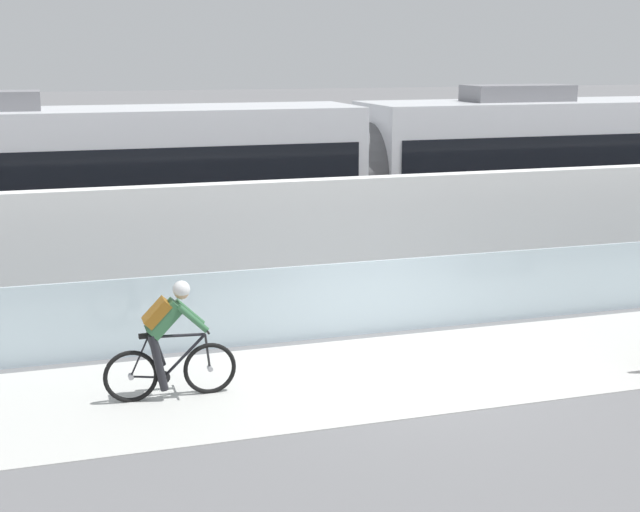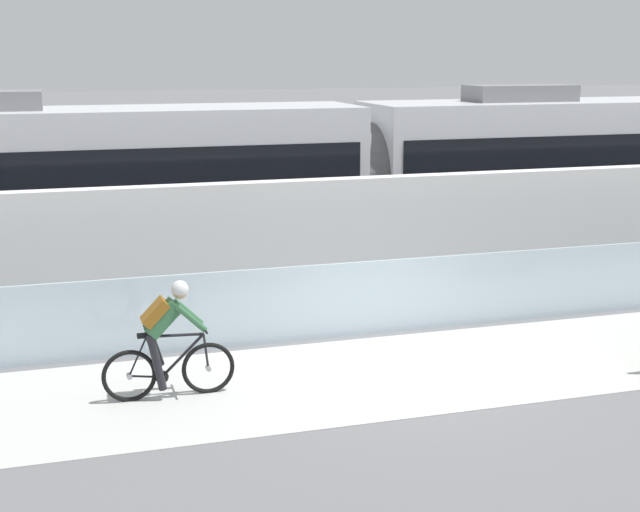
# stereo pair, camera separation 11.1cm
# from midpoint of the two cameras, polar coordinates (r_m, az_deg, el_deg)

# --- Properties ---
(ground_plane) EXTENTS (200.00, 200.00, 0.00)m
(ground_plane) POSITION_cam_midpoint_polar(r_m,az_deg,el_deg) (13.07, 5.81, -7.40)
(ground_plane) COLOR slate
(bike_path_deck) EXTENTS (32.00, 3.20, 0.01)m
(bike_path_deck) POSITION_cam_midpoint_polar(r_m,az_deg,el_deg) (13.07, 5.81, -7.37)
(bike_path_deck) COLOR beige
(bike_path_deck) RESTS_ON ground
(glass_parapet) EXTENTS (32.00, 0.05, 1.23)m
(glass_parapet) POSITION_cam_midpoint_polar(r_m,az_deg,el_deg) (14.52, 3.09, -2.72)
(glass_parapet) COLOR silver
(glass_parapet) RESTS_ON ground
(concrete_barrier_wall) EXTENTS (32.00, 0.36, 2.34)m
(concrete_barrier_wall) POSITION_cam_midpoint_polar(r_m,az_deg,el_deg) (16.05, 0.95, 0.85)
(concrete_barrier_wall) COLOR white
(concrete_barrier_wall) RESTS_ON ground
(tram_rail_near) EXTENTS (32.00, 0.08, 0.01)m
(tram_rail_near) POSITION_cam_midpoint_polar(r_m,az_deg,el_deg) (18.63, -1.37, -1.12)
(tram_rail_near) COLOR #595654
(tram_rail_near) RESTS_ON ground
(tram_rail_far) EXTENTS (32.00, 0.08, 0.01)m
(tram_rail_far) POSITION_cam_midpoint_polar(r_m,az_deg,el_deg) (19.98, -2.46, -0.17)
(tram_rail_far) COLOR #595654
(tram_rail_far) RESTS_ON ground
(tram) EXTENTS (22.56, 2.54, 3.81)m
(tram) POSITION_cam_midpoint_polar(r_m,az_deg,el_deg) (19.43, 2.78, 5.12)
(tram) COLOR silver
(tram) RESTS_ON ground
(cyclist_on_bike) EXTENTS (1.77, 0.58, 1.61)m
(cyclist_on_bike) POSITION_cam_midpoint_polar(r_m,az_deg,el_deg) (11.97, -9.50, -5.38)
(cyclist_on_bike) COLOR black
(cyclist_on_bike) RESTS_ON ground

